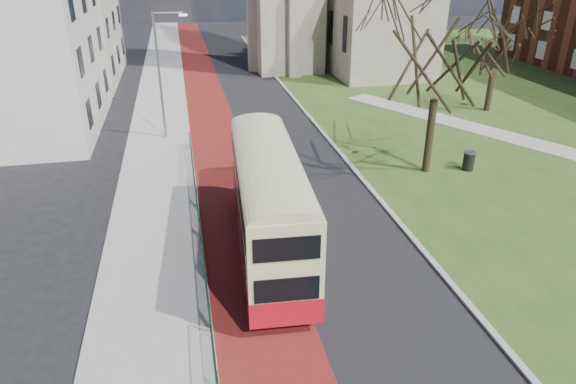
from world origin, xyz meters
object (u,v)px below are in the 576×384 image
object	(u,v)px
winter_tree_near	(442,37)
litter_bin	(469,161)
streetlamp	(161,70)
bus	(269,200)
winter_tree_far	(498,43)

from	to	relation	value
winter_tree_near	litter_bin	world-z (taller)	winter_tree_near
streetlamp	winter_tree_near	distance (m)	17.14
streetlamp	litter_bin	world-z (taller)	streetlamp
winter_tree_near	bus	bearing A→B (deg)	-146.40
winter_tree_far	litter_bin	distance (m)	14.11
bus	winter_tree_far	world-z (taller)	winter_tree_far
bus	litter_bin	bearing A→B (deg)	30.77
winter_tree_far	litter_bin	world-z (taller)	winter_tree_far
streetlamp	bus	xyz separation A→B (m)	(4.14, -15.66, -2.11)
winter_tree_far	streetlamp	bearing A→B (deg)	-176.21
bus	litter_bin	distance (m)	14.37
winter_tree_far	bus	bearing A→B (deg)	-139.80
streetlamp	winter_tree_far	size ratio (longest dim) A/B	1.07
winter_tree_far	winter_tree_near	bearing A→B (deg)	-134.25
bus	winter_tree_near	size ratio (longest dim) A/B	0.99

